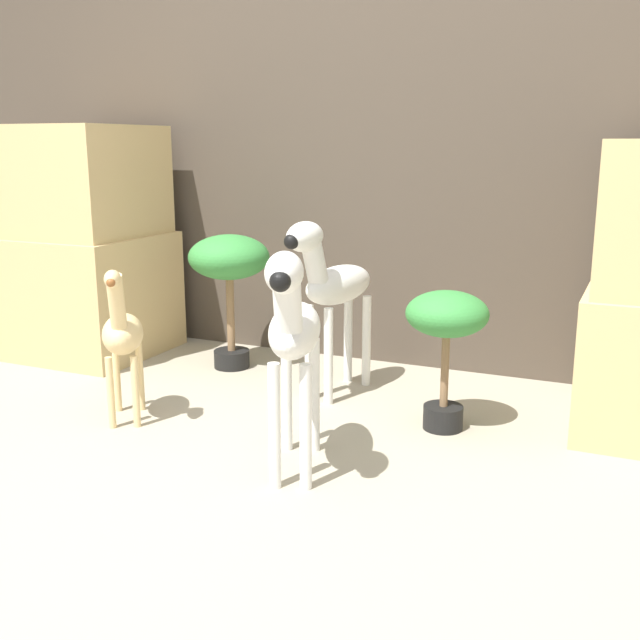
% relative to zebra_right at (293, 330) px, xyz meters
% --- Properties ---
extents(ground_plane, '(14.00, 14.00, 0.00)m').
position_rel_zebra_right_xyz_m(ground_plane, '(-0.23, -0.29, -0.47)').
color(ground_plane, '#9E937F').
extents(wall_back, '(6.40, 0.08, 2.20)m').
position_rel_zebra_right_xyz_m(wall_back, '(-0.23, 1.34, 0.63)').
color(wall_back, '#473D33').
rests_on(wall_back, ground_plane).
extents(rock_pillar_left, '(0.63, 0.66, 1.10)m').
position_rel_zebra_right_xyz_m(rock_pillar_left, '(-1.53, 0.89, 0.06)').
color(rock_pillar_left, tan).
rests_on(rock_pillar_left, ground_plane).
extents(zebra_right, '(0.30, 0.56, 0.73)m').
position_rel_zebra_right_xyz_m(zebra_right, '(0.00, 0.00, 0.00)').
color(zebra_right, silver).
rests_on(zebra_right, ground_plane).
extents(zebra_left, '(0.23, 0.56, 0.73)m').
position_rel_zebra_right_xyz_m(zebra_left, '(-0.19, 0.75, 0.00)').
color(zebra_left, silver).
rests_on(zebra_left, ground_plane).
extents(giraffe_figurine, '(0.28, 0.36, 0.60)m').
position_rel_zebra_right_xyz_m(giraffe_figurine, '(-0.78, 0.17, -0.13)').
color(giraffe_figurine, '#E0C184').
rests_on(giraffe_figurine, ground_plane).
extents(potted_palm_front, '(0.29, 0.29, 0.51)m').
position_rel_zebra_right_xyz_m(potted_palm_front, '(0.32, 0.57, -0.08)').
color(potted_palm_front, black).
rests_on(potted_palm_front, ground_plane).
extents(potted_palm_back, '(0.37, 0.37, 0.62)m').
position_rel_zebra_right_xyz_m(potted_palm_back, '(-0.77, 0.93, 0.01)').
color(potted_palm_back, black).
rests_on(potted_palm_back, ground_plane).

